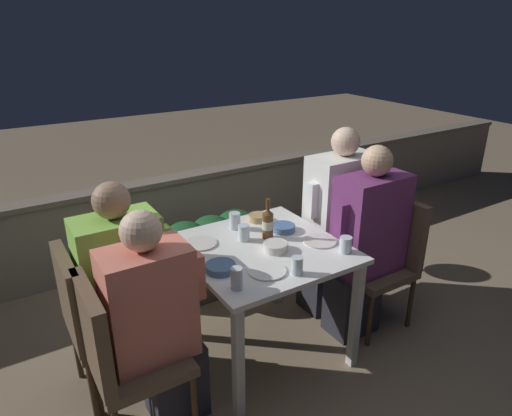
{
  "coord_description": "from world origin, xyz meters",
  "views": [
    {
      "loc": [
        -1.28,
        -1.99,
        1.96
      ],
      "look_at": [
        0.0,
        0.07,
        0.96
      ],
      "focal_mm": 32.0,
      "sensor_mm": 36.0,
      "label": 1
    }
  ],
  "objects_px": {
    "chair_right_near": "(386,251)",
    "person_purple_stripe": "(365,243)",
    "chair_left_near": "(117,350)",
    "chair_right_far": "(356,232)",
    "person_coral_top": "(157,323)",
    "beer_bottle": "(268,223)",
    "chair_left_far": "(93,314)",
    "potted_plant": "(344,218)",
    "person_green_blouse": "(129,289)",
    "person_white_polo": "(336,222)"
  },
  "relations": [
    {
      "from": "chair_right_near",
      "to": "chair_right_far",
      "type": "distance_m",
      "value": 0.32
    },
    {
      "from": "beer_bottle",
      "to": "chair_left_far",
      "type": "bearing_deg",
      "value": 175.22
    },
    {
      "from": "chair_left_near",
      "to": "potted_plant",
      "type": "bearing_deg",
      "value": 19.48
    },
    {
      "from": "person_coral_top",
      "to": "person_green_blouse",
      "type": "distance_m",
      "value": 0.35
    },
    {
      "from": "chair_left_near",
      "to": "chair_right_near",
      "type": "xyz_separation_m",
      "value": [
        1.82,
        0.04,
        0.0
      ]
    },
    {
      "from": "person_coral_top",
      "to": "person_white_polo",
      "type": "bearing_deg",
      "value": 13.99
    },
    {
      "from": "chair_left_near",
      "to": "chair_left_far",
      "type": "distance_m",
      "value": 0.35
    },
    {
      "from": "person_green_blouse",
      "to": "person_white_polo",
      "type": "xyz_separation_m",
      "value": [
        1.48,
        0.01,
        0.04
      ]
    },
    {
      "from": "person_coral_top",
      "to": "chair_left_far",
      "type": "distance_m",
      "value": 0.43
    },
    {
      "from": "chair_left_near",
      "to": "beer_bottle",
      "type": "distance_m",
      "value": 1.09
    },
    {
      "from": "chair_left_far",
      "to": "person_purple_stripe",
      "type": "bearing_deg",
      "value": -10.62
    },
    {
      "from": "chair_left_near",
      "to": "potted_plant",
      "type": "distance_m",
      "value": 2.21
    },
    {
      "from": "chair_left_near",
      "to": "person_purple_stripe",
      "type": "xyz_separation_m",
      "value": [
        1.62,
        0.04,
        0.11
      ]
    },
    {
      "from": "person_white_polo",
      "to": "potted_plant",
      "type": "distance_m",
      "value": 0.61
    },
    {
      "from": "person_green_blouse",
      "to": "chair_right_far",
      "type": "height_order",
      "value": "person_green_blouse"
    },
    {
      "from": "beer_bottle",
      "to": "person_white_polo",
      "type": "bearing_deg",
      "value": 8.75
    },
    {
      "from": "person_purple_stripe",
      "to": "person_coral_top",
      "type": "bearing_deg",
      "value": -178.33
    },
    {
      "from": "chair_right_far",
      "to": "chair_right_near",
      "type": "bearing_deg",
      "value": -96.04
    },
    {
      "from": "person_coral_top",
      "to": "chair_right_near",
      "type": "relative_size",
      "value": 1.34
    },
    {
      "from": "chair_left_far",
      "to": "beer_bottle",
      "type": "distance_m",
      "value": 1.09
    },
    {
      "from": "beer_bottle",
      "to": "potted_plant",
      "type": "distance_m",
      "value": 1.24
    },
    {
      "from": "chair_left_far",
      "to": "person_green_blouse",
      "type": "distance_m",
      "value": 0.22
    },
    {
      "from": "chair_left_near",
      "to": "person_green_blouse",
      "type": "distance_m",
      "value": 0.4
    },
    {
      "from": "chair_left_near",
      "to": "chair_left_far",
      "type": "height_order",
      "value": "same"
    },
    {
      "from": "person_green_blouse",
      "to": "person_purple_stripe",
      "type": "distance_m",
      "value": 1.48
    },
    {
      "from": "person_purple_stripe",
      "to": "potted_plant",
      "type": "distance_m",
      "value": 0.86
    },
    {
      "from": "person_coral_top",
      "to": "chair_left_near",
      "type": "bearing_deg",
      "value": -180.0
    },
    {
      "from": "chair_left_near",
      "to": "person_purple_stripe",
      "type": "bearing_deg",
      "value": 1.46
    },
    {
      "from": "chair_right_far",
      "to": "beer_bottle",
      "type": "xyz_separation_m",
      "value": [
        -0.84,
        -0.1,
        0.31
      ]
    },
    {
      "from": "chair_right_near",
      "to": "person_white_polo",
      "type": "xyz_separation_m",
      "value": [
        -0.17,
        0.32,
        0.13
      ]
    },
    {
      "from": "person_green_blouse",
      "to": "potted_plant",
      "type": "height_order",
      "value": "person_green_blouse"
    },
    {
      "from": "person_purple_stripe",
      "to": "beer_bottle",
      "type": "height_order",
      "value": "person_purple_stripe"
    },
    {
      "from": "chair_left_near",
      "to": "chair_right_far",
      "type": "xyz_separation_m",
      "value": [
        1.85,
        0.36,
        0.0
      ]
    },
    {
      "from": "beer_bottle",
      "to": "chair_left_near",
      "type": "bearing_deg",
      "value": -165.46
    },
    {
      "from": "beer_bottle",
      "to": "potted_plant",
      "type": "xyz_separation_m",
      "value": [
        1.07,
        0.47,
        -0.39
      ]
    },
    {
      "from": "chair_right_near",
      "to": "beer_bottle",
      "type": "xyz_separation_m",
      "value": [
        -0.81,
        0.22,
        0.31
      ]
    },
    {
      "from": "person_purple_stripe",
      "to": "person_white_polo",
      "type": "height_order",
      "value": "person_white_polo"
    },
    {
      "from": "chair_left_near",
      "to": "potted_plant",
      "type": "relative_size",
      "value": 1.22
    },
    {
      "from": "chair_left_far",
      "to": "chair_left_near",
      "type": "bearing_deg",
      "value": -85.31
    },
    {
      "from": "chair_right_far",
      "to": "person_coral_top",
      "type": "bearing_deg",
      "value": -167.64
    },
    {
      "from": "chair_left_near",
      "to": "person_coral_top",
      "type": "height_order",
      "value": "person_coral_top"
    },
    {
      "from": "person_green_blouse",
      "to": "chair_right_near",
      "type": "bearing_deg",
      "value": -10.63
    },
    {
      "from": "chair_right_far",
      "to": "potted_plant",
      "type": "bearing_deg",
      "value": 58.35
    },
    {
      "from": "beer_bottle",
      "to": "person_coral_top",
      "type": "bearing_deg",
      "value": -162.03
    },
    {
      "from": "person_purple_stripe",
      "to": "chair_right_far",
      "type": "relative_size",
      "value": 1.43
    },
    {
      "from": "person_white_polo",
      "to": "potted_plant",
      "type": "height_order",
      "value": "person_white_polo"
    },
    {
      "from": "person_green_blouse",
      "to": "beer_bottle",
      "type": "height_order",
      "value": "person_green_blouse"
    },
    {
      "from": "person_purple_stripe",
      "to": "beer_bottle",
      "type": "bearing_deg",
      "value": 159.84
    },
    {
      "from": "chair_right_near",
      "to": "person_purple_stripe",
      "type": "height_order",
      "value": "person_purple_stripe"
    },
    {
      "from": "chair_left_near",
      "to": "person_green_blouse",
      "type": "bearing_deg",
      "value": 63.63
    }
  ]
}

